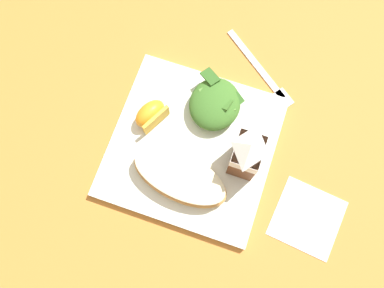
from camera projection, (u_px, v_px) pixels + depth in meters
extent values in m
plane|color=#C67A33|center=(192.00, 148.00, 0.73)|extent=(3.00, 3.00, 0.00)
cube|color=white|center=(192.00, 147.00, 0.72)|extent=(0.28, 0.28, 0.02)
ellipsoid|color=tan|center=(179.00, 177.00, 0.68)|extent=(0.10, 0.18, 0.03)
ellipsoid|color=maroon|center=(179.00, 176.00, 0.67)|extent=(0.09, 0.16, 0.01)
ellipsoid|color=beige|center=(179.00, 175.00, 0.67)|extent=(0.10, 0.17, 0.01)
ellipsoid|color=#3D7028|center=(215.00, 104.00, 0.71)|extent=(0.10, 0.09, 0.04)
cube|color=#3D7028|center=(222.00, 103.00, 0.70)|extent=(0.03, 0.04, 0.02)
cube|color=#336023|center=(214.00, 106.00, 0.71)|extent=(0.04, 0.03, 0.02)
cube|color=#336023|center=(210.00, 76.00, 0.71)|extent=(0.04, 0.04, 0.01)
cube|color=#336023|center=(234.00, 101.00, 0.71)|extent=(0.04, 0.04, 0.01)
cube|color=#5B8E3D|center=(228.00, 104.00, 0.71)|extent=(0.04, 0.03, 0.01)
cube|color=#5B8E3D|center=(210.00, 95.00, 0.70)|extent=(0.04, 0.04, 0.00)
cube|color=brown|center=(246.00, 155.00, 0.66)|extent=(0.06, 0.04, 0.09)
cube|color=white|center=(249.00, 150.00, 0.63)|extent=(0.06, 0.04, 0.03)
pyramid|color=white|center=(251.00, 146.00, 0.61)|extent=(0.06, 0.04, 0.02)
ellipsoid|color=orange|center=(150.00, 114.00, 0.71)|extent=(0.07, 0.06, 0.04)
cube|color=gold|center=(156.00, 120.00, 0.70)|extent=(0.05, 0.03, 0.03)
cube|color=white|center=(307.00, 218.00, 0.69)|extent=(0.12, 0.12, 0.00)
cube|color=silver|center=(256.00, 64.00, 0.77)|extent=(0.11, 0.14, 0.01)
cube|color=silver|center=(283.00, 98.00, 0.75)|extent=(0.04, 0.04, 0.01)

